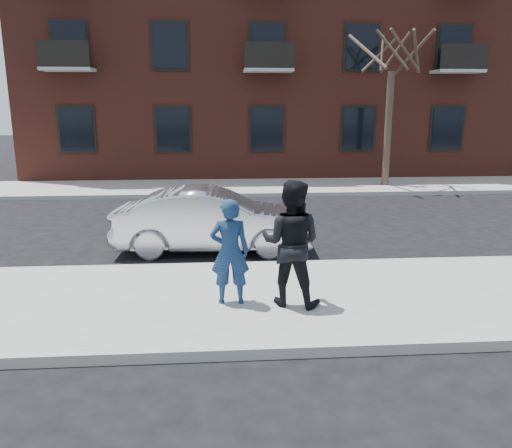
{
  "coord_description": "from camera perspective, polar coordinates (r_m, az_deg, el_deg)",
  "views": [
    {
      "loc": [
        -1.85,
        -7.65,
        3.09
      ],
      "look_at": [
        -1.26,
        0.4,
        1.19
      ],
      "focal_mm": 35.0,
      "sensor_mm": 36.0,
      "label": 1
    }
  ],
  "objects": [
    {
      "name": "man_hoodie",
      "position": [
        7.53,
        -3.02,
        -3.18
      ],
      "size": [
        0.6,
        0.48,
        1.62
      ],
      "rotation": [
        0.0,
        0.0,
        3.13
      ],
      "color": "navy",
      "rests_on": "near_sidewalk"
    },
    {
      "name": "far_curb",
      "position": [
        17.46,
        1.96,
        3.33
      ],
      "size": [
        50.0,
        0.1,
        0.15
      ],
      "primitive_type": "cube",
      "color": "#999691",
      "rests_on": "ground"
    },
    {
      "name": "near_curb",
      "position": [
        9.86,
        6.86,
        -4.63
      ],
      "size": [
        50.0,
        0.1,
        0.15
      ],
      "primitive_type": "cube",
      "color": "#999691",
      "rests_on": "ground"
    },
    {
      "name": "near_sidewalk",
      "position": [
        8.2,
        9.26,
        -8.47
      ],
      "size": [
        50.0,
        3.5,
        0.15
      ],
      "primitive_type": "cube",
      "color": "gray",
      "rests_on": "ground"
    },
    {
      "name": "far_sidewalk",
      "position": [
        19.23,
        1.39,
        4.26
      ],
      "size": [
        50.0,
        3.5,
        0.15
      ],
      "primitive_type": "cube",
      "color": "gray",
      "rests_on": "ground"
    },
    {
      "name": "street_tree",
      "position": [
        19.85,
        15.44,
        19.88
      ],
      "size": [
        3.6,
        3.6,
        6.8
      ],
      "color": "#33251E",
      "rests_on": "far_sidewalk"
    },
    {
      "name": "man_peacoat",
      "position": [
        7.46,
        4.04,
        -2.2
      ],
      "size": [
        1.12,
        1.0,
        1.91
      ],
      "rotation": [
        0.0,
        0.0,
        2.79
      ],
      "color": "black",
      "rests_on": "near_sidewalk"
    },
    {
      "name": "ground",
      "position": [
        8.46,
        8.85,
        -8.32
      ],
      "size": [
        100.0,
        100.0,
        0.0
      ],
      "primitive_type": "plane",
      "color": "black",
      "rests_on": "ground"
    },
    {
      "name": "apartment_building",
      "position": [
        26.12,
        4.59,
        19.99
      ],
      "size": [
        24.3,
        10.3,
        12.3
      ],
      "color": "#5E261D",
      "rests_on": "ground"
    },
    {
      "name": "silver_sedan",
      "position": [
        10.83,
        -4.99,
        0.43
      ],
      "size": [
        4.24,
        1.62,
        1.38
      ],
      "primitive_type": "imported",
      "rotation": [
        0.0,
        0.0,
        1.53
      ],
      "color": "silver",
      "rests_on": "ground"
    }
  ]
}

